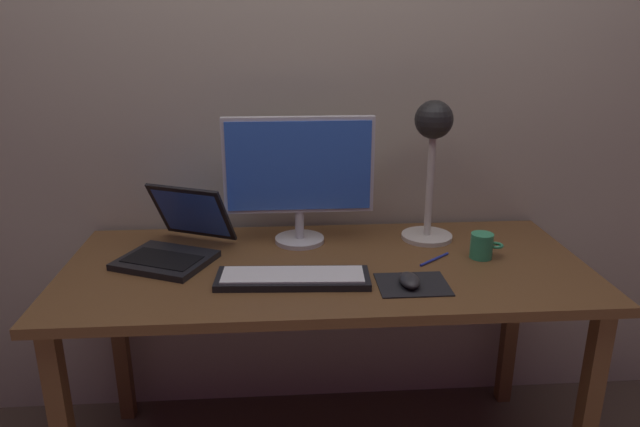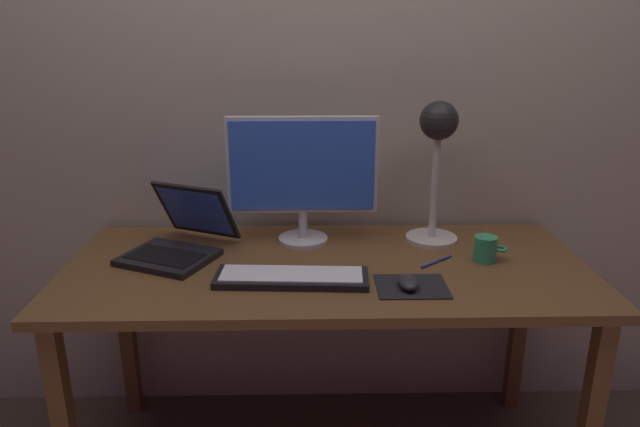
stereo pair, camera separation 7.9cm
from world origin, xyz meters
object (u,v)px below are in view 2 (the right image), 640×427
mouse (408,282)px  monitor (302,172)px  keyboard_main (292,277)px  desk_lamp (437,147)px  laptop (182,234)px  pen (437,262)px  coffee_mug (486,249)px

mouse → monitor: bearing=128.6°
keyboard_main → desk_lamp: 0.65m
monitor → keyboard_main: size_ratio=1.10×
monitor → laptop: monitor is taller
laptop → pen: size_ratio=2.93×
desk_lamp → pen: desk_lamp is taller
desk_lamp → mouse: desk_lamp is taller
desk_lamp → mouse: 0.50m
laptop → pen: bearing=-7.8°
keyboard_main → mouse: bearing=-9.8°
keyboard_main → pen: 0.46m
laptop → coffee_mug: laptop is taller
keyboard_main → laptop: bearing=147.2°
keyboard_main → mouse: 0.33m
desk_lamp → pen: bearing=-96.6°
mouse → coffee_mug: coffee_mug is taller
laptop → keyboard_main: bearing=-32.8°
monitor → coffee_mug: monitor is taller
laptop → desk_lamp: (0.83, 0.09, 0.26)m
keyboard_main → desk_lamp: size_ratio=0.95×
monitor → desk_lamp: (0.44, 0.00, 0.08)m
laptop → coffee_mug: size_ratio=3.89×
laptop → mouse: laptop is taller
laptop → coffee_mug: bearing=-5.6°
mouse → pen: (0.12, 0.18, -0.02)m
keyboard_main → coffee_mug: bearing=12.8°
keyboard_main → mouse: size_ratio=4.66×
keyboard_main → coffee_mug: size_ratio=4.25×
keyboard_main → coffee_mug: 0.62m
mouse → laptop: bearing=157.3°
keyboard_main → desk_lamp: (0.47, 0.32, 0.31)m
monitor → laptop: bearing=-167.8°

